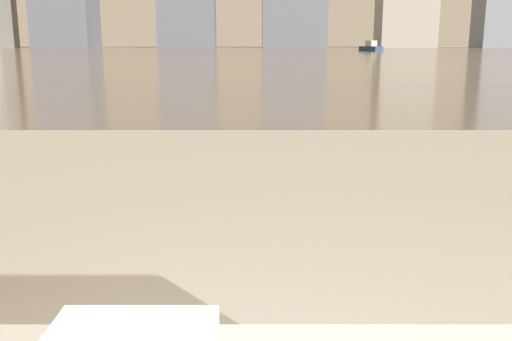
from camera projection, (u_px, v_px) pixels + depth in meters
harbor_water at (254, 53)px, 60.72m from camera, size 180.00×110.00×0.01m
harbor_boat_2 at (370, 47)px, 69.99m from camera, size 2.51×3.63×1.29m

